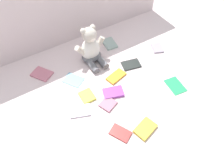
# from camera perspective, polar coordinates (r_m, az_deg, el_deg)

# --- Properties ---
(ground_plane) EXTENTS (3.20, 3.20, 0.00)m
(ground_plane) POSITION_cam_1_polar(r_m,az_deg,el_deg) (1.49, -2.04, -0.09)
(ground_plane) COLOR silver
(backdrop_drape) EXTENTS (1.65, 0.03, 0.66)m
(backdrop_drape) POSITION_cam_1_polar(r_m,az_deg,el_deg) (1.63, -11.67, 18.70)
(backdrop_drape) COLOR silver
(backdrop_drape) RESTS_ON ground_plane
(teddy_bear) EXTENTS (0.24, 0.21, 0.29)m
(teddy_bear) POSITION_cam_1_polar(r_m,az_deg,el_deg) (1.53, -5.74, 6.92)
(teddy_bear) COLOR white
(teddy_bear) RESTS_ON ground_plane
(book_case_0) EXTENTS (0.15, 0.12, 0.02)m
(book_case_0) POSITION_cam_1_polar(r_m,az_deg,el_deg) (1.38, 0.35, -4.89)
(book_case_0) COLOR purple
(book_case_0) RESTS_ON ground_plane
(book_case_1) EXTENTS (0.15, 0.12, 0.01)m
(book_case_1) POSITION_cam_1_polar(r_m,az_deg,el_deg) (1.32, -8.64, -9.70)
(book_case_1) COLOR white
(book_case_1) RESTS_ON ground_plane
(book_case_2) EXTENTS (0.12, 0.13, 0.01)m
(book_case_2) POSITION_cam_1_polar(r_m,az_deg,el_deg) (1.72, 12.17, 7.05)
(book_case_2) COLOR #9F94A5
(book_case_2) RESTS_ON ground_plane
(book_case_3) EXTENTS (0.14, 0.12, 0.02)m
(book_case_3) POSITION_cam_1_polar(r_m,az_deg,el_deg) (1.26, 9.01, -14.25)
(book_case_3) COLOR yellow
(book_case_3) RESTS_ON ground_plane
(book_case_4) EXTENTS (0.15, 0.16, 0.01)m
(book_case_4) POSITION_cam_1_polar(r_m,az_deg,el_deg) (1.48, -10.42, -1.42)
(book_case_4) COLOR #72ADCC
(book_case_4) RESTS_ON ground_plane
(book_case_5) EXTENTS (0.11, 0.14, 0.02)m
(book_case_5) POSITION_cam_1_polar(r_m,az_deg,el_deg) (1.72, -0.67, 8.38)
(book_case_5) COLOR #8DA69D
(book_case_5) RESTS_ON ground_plane
(book_case_6) EXTENTS (0.09, 0.10, 0.02)m
(book_case_6) POSITION_cam_1_polar(r_m,az_deg,el_deg) (1.38, -6.77, -5.80)
(book_case_6) COLOR yellow
(book_case_6) RESTS_ON ground_plane
(book_case_7) EXTENTS (0.15, 0.17, 0.02)m
(book_case_7) POSITION_cam_1_polar(r_m,az_deg,el_deg) (1.57, -18.45, 0.15)
(book_case_7) COLOR #BF6C7F
(book_case_7) RESTS_ON ground_plane
(book_case_8) EXTENTS (0.15, 0.12, 0.01)m
(book_case_8) POSITION_cam_1_polar(r_m,az_deg,el_deg) (1.56, 5.17, 2.71)
(book_case_8) COLOR #262B29
(book_case_8) RESTS_ON ground_plane
(book_case_9) EXTENTS (0.12, 0.14, 0.01)m
(book_case_9) POSITION_cam_1_polar(r_m,az_deg,el_deg) (1.24, 2.28, -15.52)
(book_case_9) COLOR #C03835
(book_case_9) RESTS_ON ground_plane
(book_case_10) EXTENTS (0.12, 0.15, 0.01)m
(book_case_10) POSITION_cam_1_polar(r_m,az_deg,el_deg) (1.49, 16.77, -2.84)
(book_case_10) COLOR #28A662
(book_case_10) RESTS_ON ground_plane
(book_case_11) EXTENTS (0.15, 0.10, 0.01)m
(book_case_11) POSITION_cam_1_polar(r_m,az_deg,el_deg) (1.47, 1.13, -0.50)
(book_case_11) COLOR orange
(book_case_11) RESTS_ON ground_plane
(book_case_12) EXTENTS (0.12, 0.11, 0.01)m
(book_case_12) POSITION_cam_1_polar(r_m,az_deg,el_deg) (1.33, -1.10, -7.96)
(book_case_12) COLOR #B16A80
(book_case_12) RESTS_ON ground_plane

